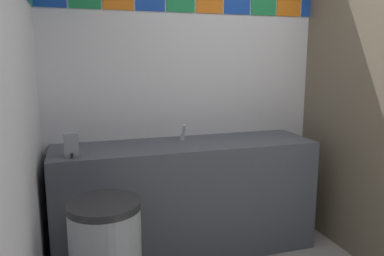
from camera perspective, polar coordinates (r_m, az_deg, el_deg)
wall_back at (r=3.37m, az=10.13°, el=9.08°), size 3.60×0.09×2.86m
vanity_counter at (r=2.99m, az=-0.88°, el=-10.42°), size 1.98×0.55×0.87m
faucet_center at (r=2.93m, az=-1.41°, el=-0.95°), size 0.04×0.10×0.14m
soap_dispenser at (r=2.58m, az=-17.80°, el=-2.47°), size 0.09×0.09×0.16m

